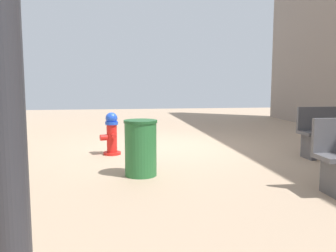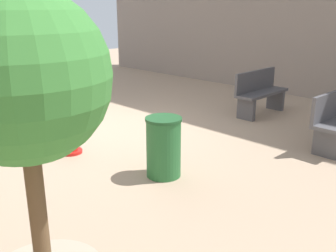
% 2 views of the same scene
% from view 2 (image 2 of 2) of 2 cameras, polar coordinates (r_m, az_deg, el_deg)
% --- Properties ---
extents(ground_plane, '(23.40, 23.40, 0.00)m').
position_cam_2_polar(ground_plane, '(7.57, -8.87, -0.31)').
color(ground_plane, tan).
extents(fire_hydrant, '(0.41, 0.43, 0.83)m').
position_cam_2_polar(fire_hydrant, '(6.29, -14.45, -0.40)').
color(fire_hydrant, red).
rests_on(fire_hydrant, ground_plane).
extents(bench_near, '(1.48, 0.45, 0.95)m').
position_cam_2_polar(bench_near, '(8.62, 13.51, 4.92)').
color(bench_near, '#4C4C51').
rests_on(bench_near, ground_plane).
extents(planter_tree, '(1.01, 1.01, 2.41)m').
position_cam_2_polar(planter_tree, '(2.40, -19.81, -3.10)').
color(planter_tree, tan).
rests_on(planter_tree, ground_plane).
extents(trash_bin, '(0.50, 0.50, 0.85)m').
position_cam_2_polar(trash_bin, '(5.28, -0.66, -3.15)').
color(trash_bin, '#266633').
rests_on(trash_bin, ground_plane).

